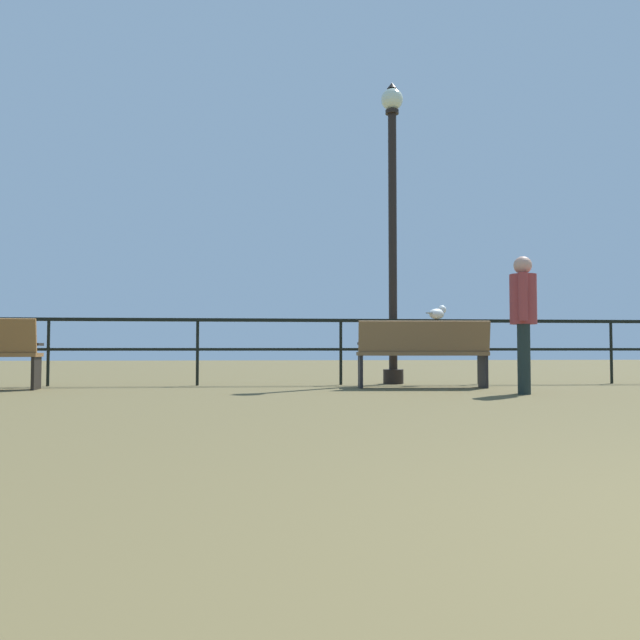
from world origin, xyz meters
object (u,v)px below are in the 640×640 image
at_px(lamppost_center, 393,214).
at_px(bench_near_left, 423,349).
at_px(seagull_on_rail, 438,313).
at_px(person_by_bench, 523,315).

bearing_deg(lamppost_center, bench_near_left, -80.80).
distance_m(bench_near_left, lamppost_center, 2.37).
relative_size(bench_near_left, seagull_on_rail, 4.51).
relative_size(bench_near_left, person_by_bench, 1.10).
distance_m(bench_near_left, person_by_bench, 1.63).
bearing_deg(seagull_on_rail, lamppost_center, 163.34).
height_order(bench_near_left, seagull_on_rail, seagull_on_rail).
bearing_deg(seagull_on_rail, bench_near_left, -116.70).
xyz_separation_m(bench_near_left, lamppost_center, (-0.18, 1.12, 2.09)).
height_order(person_by_bench, seagull_on_rail, person_by_bench).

